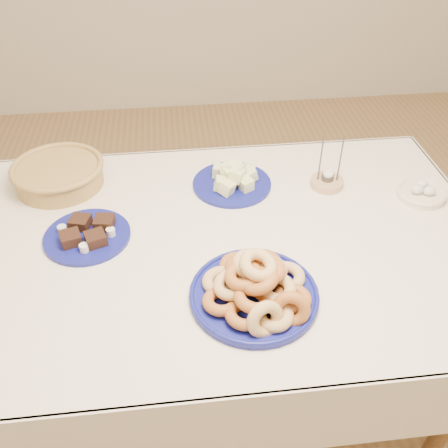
{
  "coord_description": "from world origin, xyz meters",
  "views": [
    {
      "loc": [
        -0.13,
        -1.17,
        1.77
      ],
      "look_at": [
        0.0,
        -0.05,
        0.85
      ],
      "focal_mm": 40.0,
      "sensor_mm": 36.0,
      "label": 1
    }
  ],
  "objects_px": {
    "wicker_basket": "(59,174)",
    "candle_holder": "(327,182)",
    "brownie_plate": "(87,234)",
    "dining_table": "(222,263)",
    "donut_platter": "(256,289)",
    "melon_plate": "(233,179)",
    "egg_bowl": "(421,193)"
  },
  "relations": [
    {
      "from": "brownie_plate",
      "to": "wicker_basket",
      "type": "relative_size",
      "value": 0.77
    },
    {
      "from": "dining_table",
      "to": "egg_bowl",
      "type": "relative_size",
      "value": 9.4
    },
    {
      "from": "dining_table",
      "to": "brownie_plate",
      "type": "relative_size",
      "value": 6.27
    },
    {
      "from": "brownie_plate",
      "to": "melon_plate",
      "type": "bearing_deg",
      "value": 25.15
    },
    {
      "from": "dining_table",
      "to": "melon_plate",
      "type": "relative_size",
      "value": 4.82
    },
    {
      "from": "brownie_plate",
      "to": "wicker_basket",
      "type": "bearing_deg",
      "value": 111.77
    },
    {
      "from": "donut_platter",
      "to": "wicker_basket",
      "type": "distance_m",
      "value": 0.87
    },
    {
      "from": "dining_table",
      "to": "egg_bowl",
      "type": "xyz_separation_m",
      "value": [
        0.71,
        0.14,
        0.12
      ]
    },
    {
      "from": "dining_table",
      "to": "wicker_basket",
      "type": "distance_m",
      "value": 0.67
    },
    {
      "from": "wicker_basket",
      "to": "candle_holder",
      "type": "xyz_separation_m",
      "value": [
        0.94,
        -0.12,
        -0.03
      ]
    },
    {
      "from": "donut_platter",
      "to": "wicker_basket",
      "type": "bearing_deg",
      "value": 133.97
    },
    {
      "from": "brownie_plate",
      "to": "egg_bowl",
      "type": "xyz_separation_m",
      "value": [
        1.13,
        0.09,
        0.0
      ]
    },
    {
      "from": "wicker_basket",
      "to": "candle_holder",
      "type": "bearing_deg",
      "value": -7.13
    },
    {
      "from": "wicker_basket",
      "to": "egg_bowl",
      "type": "bearing_deg",
      "value": -10.09
    },
    {
      "from": "melon_plate",
      "to": "brownie_plate",
      "type": "relative_size",
      "value": 1.3
    },
    {
      "from": "wicker_basket",
      "to": "brownie_plate",
      "type": "bearing_deg",
      "value": -68.23
    },
    {
      "from": "dining_table",
      "to": "donut_platter",
      "type": "bearing_deg",
      "value": -76.72
    },
    {
      "from": "melon_plate",
      "to": "wicker_basket",
      "type": "height_order",
      "value": "melon_plate"
    },
    {
      "from": "brownie_plate",
      "to": "candle_holder",
      "type": "height_order",
      "value": "candle_holder"
    },
    {
      "from": "donut_platter",
      "to": "egg_bowl",
      "type": "height_order",
      "value": "donut_platter"
    },
    {
      "from": "brownie_plate",
      "to": "egg_bowl",
      "type": "relative_size",
      "value": 1.5
    },
    {
      "from": "melon_plate",
      "to": "candle_holder",
      "type": "relative_size",
      "value": 1.83
    },
    {
      "from": "egg_bowl",
      "to": "brownie_plate",
      "type": "bearing_deg",
      "value": -175.5
    },
    {
      "from": "melon_plate",
      "to": "egg_bowl",
      "type": "distance_m",
      "value": 0.65
    },
    {
      "from": "donut_platter",
      "to": "candle_holder",
      "type": "bearing_deg",
      "value": 56.08
    },
    {
      "from": "melon_plate",
      "to": "brownie_plate",
      "type": "bearing_deg",
      "value": -154.85
    },
    {
      "from": "donut_platter",
      "to": "egg_bowl",
      "type": "relative_size",
      "value": 2.3
    },
    {
      "from": "wicker_basket",
      "to": "egg_bowl",
      "type": "relative_size",
      "value": 1.95
    },
    {
      "from": "donut_platter",
      "to": "wicker_basket",
      "type": "relative_size",
      "value": 1.18
    },
    {
      "from": "melon_plate",
      "to": "candle_holder",
      "type": "xyz_separation_m",
      "value": [
        0.33,
        -0.04,
        -0.01
      ]
    },
    {
      "from": "donut_platter",
      "to": "brownie_plate",
      "type": "height_order",
      "value": "donut_platter"
    },
    {
      "from": "brownie_plate",
      "to": "dining_table",
      "type": "bearing_deg",
      "value": -7.12
    }
  ]
}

